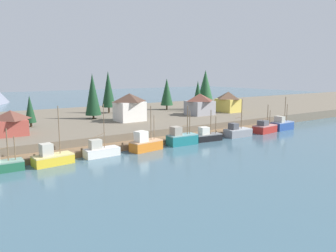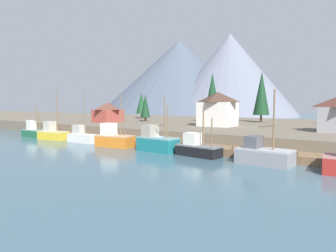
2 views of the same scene
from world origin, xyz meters
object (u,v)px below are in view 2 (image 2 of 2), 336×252
fishing_boat_grey (263,155)px  conifer_near_left (141,103)px  fishing_boat_green (34,132)px  house_red (108,112)px  fishing_boat_yellow (53,134)px  fishing_boat_white (82,136)px  fishing_boat_orange (114,138)px  conifer_back_right (212,96)px  fishing_boat_teal (157,142)px  conifer_mid_right (145,106)px  fishing_boat_black (197,148)px  house_white (218,109)px  conifer_centre (262,93)px

fishing_boat_grey → conifer_near_left: 65.19m
fishing_boat_green → house_red: size_ratio=1.05×
fishing_boat_grey → fishing_boat_yellow: bearing=-176.1°
fishing_boat_white → fishing_boat_orange: bearing=-5.7°
house_red → conifer_back_right: size_ratio=0.51×
fishing_boat_orange → conifer_near_left: bearing=117.0°
conifer_near_left → conifer_back_right: 30.49m
fishing_boat_teal → conifer_mid_right: (-23.77, 25.47, 5.19)m
fishing_boat_black → fishing_boat_grey: fishing_boat_grey is taller
fishing_boat_black → house_red: 40.30m
conifer_mid_right → house_white: bearing=-10.4°
fishing_boat_teal → house_white: 21.75m
fishing_boat_orange → conifer_back_right: bearing=77.6°
fishing_boat_teal → fishing_boat_black: 7.02m
fishing_boat_grey → conifer_mid_right: bearing=151.1°
fishing_boat_white → fishing_boat_black: bearing=-2.6°
fishing_boat_orange → fishing_boat_teal: size_ratio=1.07×
fishing_boat_orange → conifer_back_right: conifer_back_right is taller
house_red → conifer_near_left: (-6.98, 20.94, 2.36)m
fishing_boat_white → fishing_boat_black: size_ratio=1.40×
house_white → conifer_back_right: conifer_back_right is taller
conifer_mid_right → conifer_centre: bearing=29.2°
fishing_boat_yellow → conifer_centre: size_ratio=0.75×
fishing_boat_orange → house_white: (8.16, 21.55, 4.74)m
fishing_boat_teal → conifer_near_left: 52.93m
conifer_back_right → fishing_boat_yellow: bearing=-122.5°
house_red → conifer_mid_right: conifer_mid_right is taller
fishing_boat_grey → fishing_boat_black: bearing=-177.8°
fishing_boat_black → conifer_mid_right: conifer_mid_right is taller
fishing_boat_orange → conifer_mid_right: bearing=111.6°
fishing_boat_green → fishing_boat_white: size_ratio=0.69×
conifer_near_left → conifer_centre: (38.27, 1.76, 2.35)m
fishing_boat_green → conifer_near_left: bearing=94.5°
conifer_near_left → conifer_centre: bearing=2.6°
house_white → conifer_mid_right: 23.50m
fishing_boat_black → conifer_mid_right: 40.32m
fishing_boat_yellow → fishing_boat_teal: size_ratio=1.19×
fishing_boat_grey → house_white: (-16.78, 21.48, 4.97)m
fishing_boat_orange → conifer_back_right: 31.77m
conifer_near_left → conifer_centre: size_ratio=0.66×
fishing_boat_black → conifer_back_right: conifer_back_right is taller
fishing_boat_black → house_red: house_red is taller
fishing_boat_yellow → house_red: fishing_boat_yellow is taller
fishing_boat_orange → conifer_near_left: conifer_near_left is taller
house_red → house_white: (28.56, 4.02, 1.07)m
fishing_boat_orange → fishing_boat_grey: 24.94m
conifer_mid_right → conifer_back_right: (17.03, 4.97, 2.43)m
conifer_near_left → fishing_boat_orange: bearing=-54.6°
fishing_boat_green → conifer_centre: 54.29m
conifer_mid_right → house_red: bearing=-123.4°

